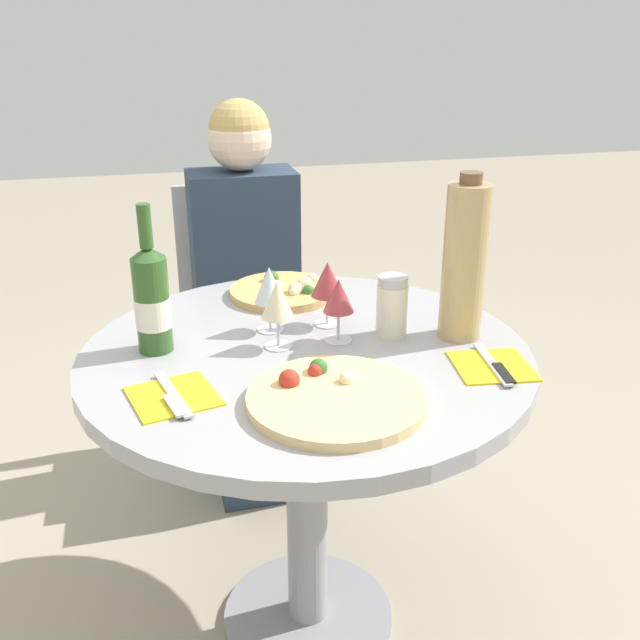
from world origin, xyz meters
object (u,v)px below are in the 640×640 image
object	(u,v)px
tall_carafe	(464,262)
chair_behind_diner	(245,328)
dining_table	(306,407)
seated_diner	(250,315)
pizza_large	(337,397)
wine_bottle	(152,299)

from	to	relation	value
tall_carafe	chair_behind_diner	bearing A→B (deg)	112.39
chair_behind_diner	dining_table	bearing A→B (deg)	90.90
dining_table	seated_diner	size ratio (longest dim) A/B	0.80
seated_diner	pizza_large	size ratio (longest dim) A/B	3.63
dining_table	seated_diner	bearing A→B (deg)	91.08
seated_diner	wine_bottle	xyz separation A→B (m)	(-0.29, -0.63, 0.32)
chair_behind_diner	pizza_large	distance (m)	1.13
pizza_large	tall_carafe	xyz separation A→B (m)	(0.34, 0.22, 0.16)
seated_diner	tall_carafe	xyz separation A→B (m)	(0.36, -0.72, 0.37)
dining_table	tall_carafe	bearing A→B (deg)	-2.56
dining_table	wine_bottle	xyz separation A→B (m)	(-0.31, 0.07, 0.26)
chair_behind_diner	tall_carafe	distance (m)	1.05
pizza_large	seated_diner	bearing A→B (deg)	90.95
tall_carafe	seated_diner	bearing A→B (deg)	116.16
pizza_large	wine_bottle	xyz separation A→B (m)	(-0.31, 0.31, 0.10)
dining_table	tall_carafe	xyz separation A→B (m)	(0.34, -0.02, 0.31)
wine_bottle	chair_behind_diner	bearing A→B (deg)	69.29
pizza_large	tall_carafe	size ratio (longest dim) A/B	0.91
dining_table	tall_carafe	size ratio (longest dim) A/B	2.65
seated_diner	wine_bottle	size ratio (longest dim) A/B	3.80
dining_table	chair_behind_diner	size ratio (longest dim) A/B	1.05
chair_behind_diner	seated_diner	xyz separation A→B (m)	(-0.00, -0.14, 0.10)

